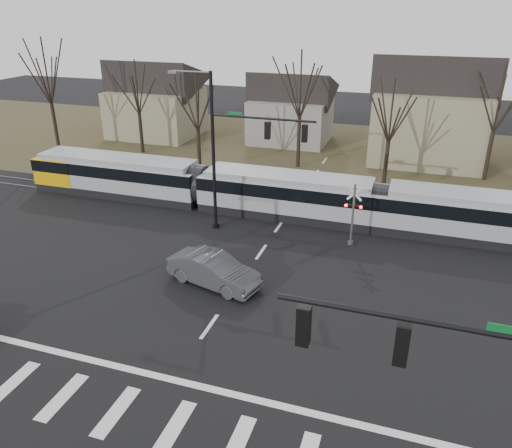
% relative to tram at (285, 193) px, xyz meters
% --- Properties ---
extents(ground, '(140.00, 140.00, 0.00)m').
position_rel_tram_xyz_m(ground, '(0.17, -16.00, -1.67)').
color(ground, black).
extents(grass_verge, '(140.00, 28.00, 0.01)m').
position_rel_tram_xyz_m(grass_verge, '(0.17, 16.00, -1.66)').
color(grass_verge, '#38331E').
rests_on(grass_verge, ground).
extents(crosswalk, '(27.00, 2.60, 0.01)m').
position_rel_tram_xyz_m(crosswalk, '(0.17, -20.00, -1.66)').
color(crosswalk, silver).
rests_on(crosswalk, ground).
extents(stop_line, '(28.00, 0.35, 0.01)m').
position_rel_tram_xyz_m(stop_line, '(0.17, -17.80, -1.66)').
color(stop_line, silver).
rests_on(stop_line, ground).
extents(lane_dashes, '(0.18, 30.00, 0.01)m').
position_rel_tram_xyz_m(lane_dashes, '(0.17, -0.00, -1.66)').
color(lane_dashes, silver).
rests_on(lane_dashes, ground).
extents(rail_pair, '(90.00, 1.52, 0.06)m').
position_rel_tram_xyz_m(rail_pair, '(0.17, -0.20, -1.64)').
color(rail_pair, '#59595E').
rests_on(rail_pair, ground).
extents(tram, '(40.41, 3.00, 3.06)m').
position_rel_tram_xyz_m(tram, '(0.00, 0.00, 0.00)').
color(tram, gray).
rests_on(tram, ground).
extents(sedan, '(4.36, 6.09, 1.72)m').
position_rel_tram_xyz_m(sedan, '(-1.09, -10.38, -0.81)').
color(sedan, '#404146').
rests_on(sedan, ground).
extents(signal_pole_near_right, '(6.72, 0.44, 8.00)m').
position_rel_tram_xyz_m(signal_pole_near_right, '(10.28, -22.00, 3.50)').
color(signal_pole_near_right, black).
rests_on(signal_pole_near_right, ground).
extents(signal_pole_far, '(9.28, 0.44, 10.20)m').
position_rel_tram_xyz_m(signal_pole_far, '(-2.24, -3.50, 4.03)').
color(signal_pole_far, black).
rests_on(signal_pole_far, ground).
extents(rail_crossing_signal, '(1.08, 0.36, 4.00)m').
position_rel_tram_xyz_m(rail_crossing_signal, '(5.17, -3.21, 0.22)').
color(rail_crossing_signal, '#59595B').
rests_on(rail_crossing_signal, ground).
extents(tree_row, '(59.20, 7.20, 10.00)m').
position_rel_tram_xyz_m(tree_row, '(2.17, 10.00, 3.33)').
color(tree_row, black).
rests_on(tree_row, ground).
extents(house_a, '(9.72, 8.64, 8.60)m').
position_rel_tram_xyz_m(house_a, '(-19.83, 18.00, 2.79)').
color(house_a, gray).
rests_on(house_a, ground).
extents(house_b, '(8.64, 7.56, 7.65)m').
position_rel_tram_xyz_m(house_b, '(-4.83, 20.00, 2.30)').
color(house_b, gray).
rests_on(house_b, ground).
extents(house_c, '(10.80, 8.64, 10.10)m').
position_rel_tram_xyz_m(house_c, '(9.17, 17.00, 3.56)').
color(house_c, gray).
rests_on(house_c, ground).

